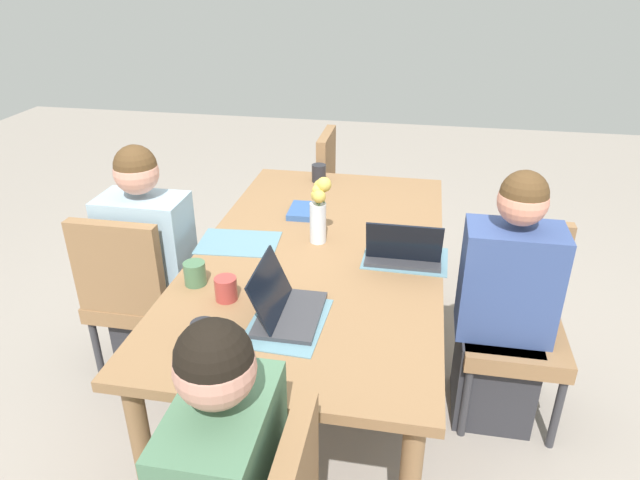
{
  "coord_description": "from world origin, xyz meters",
  "views": [
    {
      "loc": [
        -2.21,
        -0.41,
        1.94
      ],
      "look_at": [
        0.0,
        0.0,
        0.81
      ],
      "focal_mm": 32.02,
      "sensor_mm": 36.0,
      "label": 1
    }
  ],
  "objects_px": {
    "flower_vase": "(319,207)",
    "coffee_mug_centre_right": "(319,173)",
    "person_near_left_far": "(503,316)",
    "dining_table": "(320,265)",
    "coffee_mug_centre_left": "(195,273)",
    "laptop_head_left_left_near": "(284,306)",
    "laptop_near_left_far": "(403,252)",
    "coffee_mug_near_left": "(226,289)",
    "person_far_left_mid": "(153,277)",
    "chair_head_right_right_near": "(343,192)",
    "coffee_mug_near_right": "(204,334)",
    "chair_near_left_far": "(514,313)",
    "book_red_cover": "(304,211)",
    "chair_far_left_mid": "(135,289)"
  },
  "relations": [
    {
      "from": "laptop_near_left_far",
      "to": "coffee_mug_near_left",
      "type": "distance_m",
      "value": 0.77
    },
    {
      "from": "coffee_mug_near_left",
      "to": "flower_vase",
      "type": "bearing_deg",
      "value": -25.41
    },
    {
      "from": "chair_far_left_mid",
      "to": "person_near_left_far",
      "type": "distance_m",
      "value": 1.71
    },
    {
      "from": "chair_near_left_far",
      "to": "coffee_mug_centre_left",
      "type": "relative_size",
      "value": 9.44
    },
    {
      "from": "dining_table",
      "to": "laptop_near_left_far",
      "type": "height_order",
      "value": "laptop_near_left_far"
    },
    {
      "from": "chair_near_left_far",
      "to": "coffee_mug_near_left",
      "type": "relative_size",
      "value": 9.76
    },
    {
      "from": "coffee_mug_centre_left",
      "to": "laptop_head_left_left_near",
      "type": "bearing_deg",
      "value": -111.63
    },
    {
      "from": "coffee_mug_centre_left",
      "to": "book_red_cover",
      "type": "bearing_deg",
      "value": -20.63
    },
    {
      "from": "dining_table",
      "to": "laptop_head_left_left_near",
      "type": "distance_m",
      "value": 0.55
    },
    {
      "from": "chair_near_left_far",
      "to": "person_near_left_far",
      "type": "xyz_separation_m",
      "value": [
        -0.07,
        0.06,
        0.03
      ]
    },
    {
      "from": "person_far_left_mid",
      "to": "laptop_near_left_far",
      "type": "bearing_deg",
      "value": -91.95
    },
    {
      "from": "flower_vase",
      "to": "book_red_cover",
      "type": "relative_size",
      "value": 1.54
    },
    {
      "from": "person_near_left_far",
      "to": "laptop_near_left_far",
      "type": "xyz_separation_m",
      "value": [
        -0.01,
        0.45,
        0.28
      ]
    },
    {
      "from": "person_near_left_far",
      "to": "book_red_cover",
      "type": "bearing_deg",
      "value": 67.43
    },
    {
      "from": "flower_vase",
      "to": "coffee_mug_centre_right",
      "type": "height_order",
      "value": "flower_vase"
    },
    {
      "from": "chair_far_left_mid",
      "to": "chair_near_left_far",
      "type": "distance_m",
      "value": 1.77
    },
    {
      "from": "laptop_near_left_far",
      "to": "chair_head_right_right_near",
      "type": "bearing_deg",
      "value": 18.38
    },
    {
      "from": "chair_far_left_mid",
      "to": "chair_near_left_far",
      "type": "xyz_separation_m",
      "value": [
        0.11,
        -1.77,
        0.0
      ]
    },
    {
      "from": "coffee_mug_near_right",
      "to": "book_red_cover",
      "type": "height_order",
      "value": "coffee_mug_near_right"
    },
    {
      "from": "laptop_near_left_far",
      "to": "coffee_mug_near_right",
      "type": "relative_size",
      "value": 3.63
    },
    {
      "from": "laptop_near_left_far",
      "to": "person_near_left_far",
      "type": "bearing_deg",
      "value": -89.22
    },
    {
      "from": "coffee_mug_near_left",
      "to": "coffee_mug_centre_left",
      "type": "xyz_separation_m",
      "value": [
        0.09,
        0.16,
        0.0
      ]
    },
    {
      "from": "dining_table",
      "to": "coffee_mug_centre_left",
      "type": "relative_size",
      "value": 20.76
    },
    {
      "from": "book_red_cover",
      "to": "chair_head_right_right_near",
      "type": "bearing_deg",
      "value": -5.31
    },
    {
      "from": "dining_table",
      "to": "chair_head_right_right_near",
      "type": "xyz_separation_m",
      "value": [
        1.34,
        0.09,
        -0.19
      ]
    },
    {
      "from": "laptop_near_left_far",
      "to": "chair_far_left_mid",
      "type": "bearing_deg",
      "value": 91.54
    },
    {
      "from": "flower_vase",
      "to": "coffee_mug_centre_right",
      "type": "bearing_deg",
      "value": 10.61
    },
    {
      "from": "person_near_left_far",
      "to": "laptop_head_left_left_near",
      "type": "relative_size",
      "value": 3.73
    },
    {
      "from": "laptop_head_left_left_near",
      "to": "coffee_mug_near_right",
      "type": "height_order",
      "value": "laptop_head_left_left_near"
    },
    {
      "from": "chair_near_left_far",
      "to": "laptop_head_left_left_near",
      "type": "height_order",
      "value": "laptop_head_left_left_near"
    },
    {
      "from": "chair_head_right_right_near",
      "to": "coffee_mug_near_left",
      "type": "bearing_deg",
      "value": 174.03
    },
    {
      "from": "coffee_mug_near_left",
      "to": "coffee_mug_centre_left",
      "type": "bearing_deg",
      "value": 61.51
    },
    {
      "from": "coffee_mug_near_left",
      "to": "coffee_mug_near_right",
      "type": "bearing_deg",
      "value": -176.12
    },
    {
      "from": "dining_table",
      "to": "laptop_head_left_left_near",
      "type": "bearing_deg",
      "value": 176.38
    },
    {
      "from": "flower_vase",
      "to": "coffee_mug_near_right",
      "type": "xyz_separation_m",
      "value": [
        -0.83,
        0.24,
        -0.13
      ]
    },
    {
      "from": "flower_vase",
      "to": "dining_table",
      "type": "bearing_deg",
      "value": -166.69
    },
    {
      "from": "person_near_left_far",
      "to": "coffee_mug_centre_right",
      "type": "xyz_separation_m",
      "value": [
        0.87,
        0.98,
        0.28
      ]
    },
    {
      "from": "person_near_left_far",
      "to": "laptop_near_left_far",
      "type": "distance_m",
      "value": 0.53
    },
    {
      "from": "coffee_mug_centre_left",
      "to": "person_near_left_far",
      "type": "bearing_deg",
      "value": -74.62
    },
    {
      "from": "coffee_mug_near_right",
      "to": "coffee_mug_near_left",
      "type": "bearing_deg",
      "value": 3.88
    },
    {
      "from": "coffee_mug_centre_right",
      "to": "person_near_left_far",
      "type": "bearing_deg",
      "value": -131.67
    },
    {
      "from": "laptop_near_left_far",
      "to": "coffee_mug_centre_right",
      "type": "bearing_deg",
      "value": 31.14
    },
    {
      "from": "person_far_left_mid",
      "to": "chair_head_right_right_near",
      "type": "distance_m",
      "value": 1.53
    },
    {
      "from": "person_near_left_far",
      "to": "coffee_mug_near_left",
      "type": "bearing_deg",
      "value": 111.46
    },
    {
      "from": "person_near_left_far",
      "to": "book_red_cover",
      "type": "xyz_separation_m",
      "value": [
        0.4,
        0.97,
        0.25
      ]
    },
    {
      "from": "coffee_mug_near_left",
      "to": "coffee_mug_centre_right",
      "type": "xyz_separation_m",
      "value": [
        1.3,
        -0.12,
        0.0
      ]
    },
    {
      "from": "coffee_mug_centre_left",
      "to": "coffee_mug_centre_right",
      "type": "bearing_deg",
      "value": -12.69
    },
    {
      "from": "coffee_mug_near_right",
      "to": "chair_far_left_mid",
      "type": "bearing_deg",
      "value": 43.12
    },
    {
      "from": "person_far_left_mid",
      "to": "book_red_cover",
      "type": "xyz_separation_m",
      "value": [
        0.37,
        -0.68,
        0.25
      ]
    },
    {
      "from": "coffee_mug_centre_left",
      "to": "chair_near_left_far",
      "type": "bearing_deg",
      "value": -72.28
    }
  ]
}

